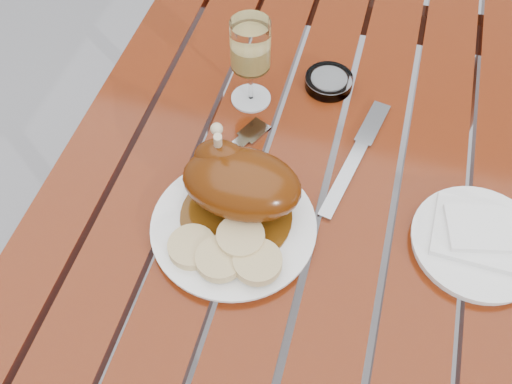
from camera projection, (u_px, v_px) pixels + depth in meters
ground at (279, 334)px, 1.58m from camera, size 60.00×60.00×0.00m
table at (285, 272)px, 1.28m from camera, size 0.80×1.20×0.75m
dinner_plate at (234, 227)px, 0.90m from camera, size 0.34×0.34×0.02m
roast_duck at (238, 182)px, 0.87m from camera, size 0.19×0.18×0.13m
bread_dumplings at (227, 251)px, 0.84m from camera, size 0.18×0.11×0.03m
wine_glass at (251, 64)px, 1.00m from camera, size 0.08×0.08×0.17m
side_plate at (478, 243)px, 0.88m from camera, size 0.26×0.26×0.02m
napkin at (474, 232)px, 0.87m from camera, size 0.13×0.12×0.01m
ashtray at (329, 82)px, 1.08m from camera, size 0.11×0.11×0.02m
fork at (222, 159)px, 0.98m from camera, size 0.10×0.18×0.01m
knife at (351, 165)px, 0.97m from camera, size 0.07×0.24×0.01m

